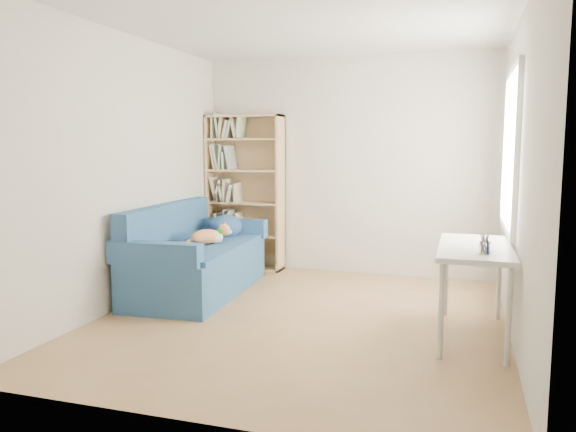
% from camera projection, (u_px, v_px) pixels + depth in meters
% --- Properties ---
extents(ground, '(4.00, 4.00, 0.00)m').
position_uv_depth(ground, '(301.00, 319.00, 5.02)').
color(ground, '#997145').
rests_on(ground, ground).
extents(room_shell, '(3.54, 4.04, 2.62)m').
position_uv_depth(room_shell, '(314.00, 134.00, 4.82)').
color(room_shell, silver).
rests_on(room_shell, ground).
extents(sofa, '(0.99, 1.92, 0.93)m').
position_uv_depth(sofa, '(196.00, 259.00, 5.92)').
color(sofa, navy).
rests_on(sofa, ground).
extents(bookshelf, '(0.96, 0.30, 1.92)m').
position_uv_depth(bookshelf, '(245.00, 199.00, 7.02)').
color(bookshelf, tan).
rests_on(bookshelf, ground).
extents(desk, '(0.56, 1.21, 0.75)m').
position_uv_depth(desk, '(475.00, 255.00, 4.46)').
color(desk, white).
rests_on(desk, ground).
extents(pen_cup, '(0.08, 0.08, 0.15)m').
position_uv_depth(pen_cup, '(485.00, 246.00, 4.11)').
color(pen_cup, white).
rests_on(pen_cup, desk).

